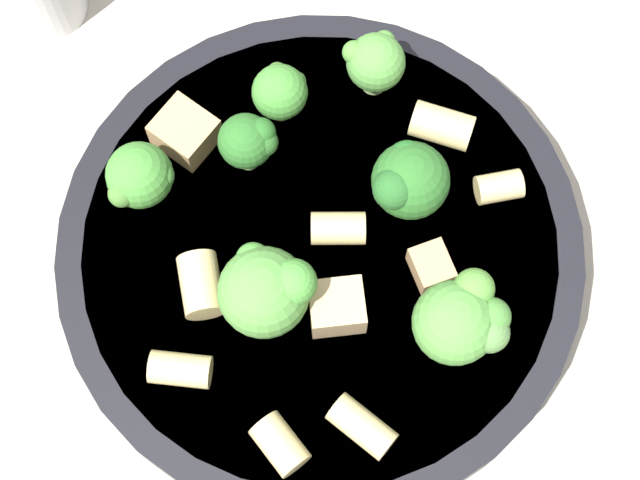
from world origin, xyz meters
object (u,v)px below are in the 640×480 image
(broccoli_floret_6, at_px, (140,177))
(chicken_chunk_1, at_px, (337,307))
(rigatoni_5, at_px, (340,230))
(broccoli_floret_3, at_px, (280,92))
(broccoli_floret_1, at_px, (266,290))
(broccoli_floret_5, at_px, (462,320))
(rigatoni_1, at_px, (362,426))
(rigatoni_4, at_px, (180,369))
(rigatoni_6, at_px, (280,444))
(rigatoni_0, at_px, (442,126))
(chicken_chunk_2, at_px, (431,267))
(rigatoni_3, at_px, (201,285))
(pasta_bowl, at_px, (320,257))
(broccoli_floret_2, at_px, (408,179))
(broccoli_floret_4, at_px, (247,143))
(rigatoni_2, at_px, (499,187))
(chicken_chunk_0, at_px, (185,132))
(broccoli_floret_0, at_px, (375,62))

(broccoli_floret_6, bearing_deg, chicken_chunk_1, 18.97)
(rigatoni_5, bearing_deg, broccoli_floret_3, 164.87)
(broccoli_floret_1, distance_m, broccoli_floret_5, 0.08)
(rigatoni_1, relative_size, rigatoni_4, 1.10)
(broccoli_floret_3, height_order, broccoli_floret_6, broccoli_floret_6)
(rigatoni_6, bearing_deg, rigatoni_4, -164.76)
(rigatoni_0, bearing_deg, chicken_chunk_1, -67.66)
(rigatoni_6, relative_size, chicken_chunk_1, 1.01)
(chicken_chunk_2, bearing_deg, rigatoni_0, 135.84)
(rigatoni_3, xyz_separation_m, rigatoni_5, (0.02, 0.06, -0.00))
(broccoli_floret_1, bearing_deg, pasta_bowl, 101.94)
(rigatoni_3, bearing_deg, broccoli_floret_2, 77.15)
(pasta_bowl, height_order, broccoli_floret_5, broccoli_floret_5)
(broccoli_floret_5, distance_m, rigatoni_0, 0.10)
(chicken_chunk_2, bearing_deg, rigatoni_6, -78.37)
(pasta_bowl, bearing_deg, rigatoni_0, 96.75)
(rigatoni_0, relative_size, rigatoni_5, 1.15)
(broccoli_floret_4, relative_size, rigatoni_0, 1.28)
(broccoli_floret_2, distance_m, chicken_chunk_2, 0.04)
(broccoli_floret_3, bearing_deg, rigatoni_2, 28.90)
(rigatoni_5, bearing_deg, rigatoni_2, 67.86)
(rigatoni_3, bearing_deg, broccoli_floret_6, 172.53)
(chicken_chunk_0, bearing_deg, rigatoni_4, -37.05)
(broccoli_floret_0, height_order, broccoli_floret_6, broccoli_floret_6)
(broccoli_floret_3, height_order, rigatoni_1, broccoli_floret_3)
(broccoli_floret_0, distance_m, rigatoni_2, 0.08)
(broccoli_floret_2, distance_m, rigatoni_5, 0.04)
(broccoli_floret_6, xyz_separation_m, rigatoni_1, (0.14, 0.01, -0.01))
(rigatoni_1, xyz_separation_m, rigatoni_4, (-0.07, -0.05, 0.00))
(broccoli_floret_3, xyz_separation_m, rigatoni_5, (0.07, -0.02, -0.01))
(pasta_bowl, xyz_separation_m, rigatoni_0, (-0.01, 0.08, 0.02))
(broccoli_floret_1, relative_size, rigatoni_6, 1.80)
(rigatoni_1, bearing_deg, rigatoni_5, 147.60)
(rigatoni_0, xyz_separation_m, rigatoni_5, (0.01, -0.07, -0.00))
(pasta_bowl, bearing_deg, rigatoni_1, -26.06)
(broccoli_floret_6, bearing_deg, chicken_chunk_2, 35.92)
(broccoli_floret_0, relative_size, broccoli_floret_3, 1.09)
(broccoli_floret_3, xyz_separation_m, chicken_chunk_0, (-0.02, -0.04, -0.01))
(broccoli_floret_0, xyz_separation_m, rigatoni_2, (0.08, 0.01, -0.01))
(broccoli_floret_2, relative_size, rigatoni_1, 1.48)
(broccoli_floret_1, height_order, rigatoni_4, broccoli_floret_1)
(pasta_bowl, distance_m, chicken_chunk_1, 0.04)
(rigatoni_0, xyz_separation_m, chicken_chunk_1, (0.04, -0.09, 0.00))
(broccoli_floret_6, bearing_deg, rigatoni_2, 52.20)
(broccoli_floret_2, height_order, rigatoni_0, broccoli_floret_2)
(broccoli_floret_3, bearing_deg, chicken_chunk_1, -23.85)
(broccoli_floret_1, xyz_separation_m, broccoli_floret_6, (-0.08, -0.01, -0.00))
(chicken_chunk_0, bearing_deg, broccoli_floret_6, -70.18)
(broccoli_floret_5, distance_m, broccoli_floret_6, 0.15)
(broccoli_floret_2, height_order, broccoli_floret_5, broccoli_floret_2)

